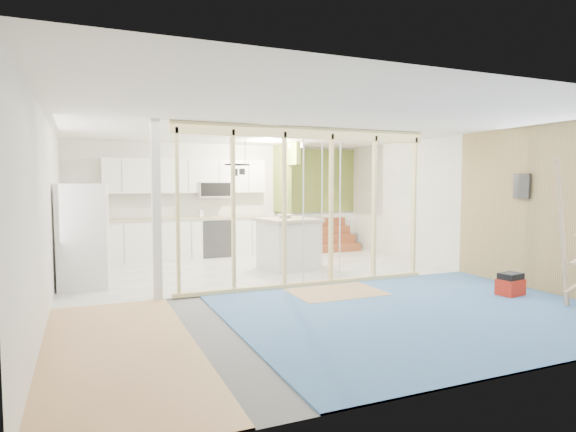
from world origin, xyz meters
name	(u,v)px	position (x,y,z in m)	size (l,w,h in m)	color
room	(291,208)	(0.00, 0.00, 1.30)	(7.01, 8.01, 2.61)	slate
floor_overlays	(294,286)	(0.07, 0.06, 0.01)	(7.00, 8.00, 0.03)	silver
stud_frame	(279,191)	(-0.22, 0.00, 1.58)	(4.66, 0.14, 2.60)	#F0DB92
base_cabinets	(159,241)	(-1.61, 3.36, 0.47)	(4.45, 2.24, 0.93)	white
upper_cabinets	(190,177)	(-0.84, 3.82, 1.82)	(3.60, 0.41, 0.85)	white
green_partition	(308,213)	(2.04, 3.66, 0.94)	(2.25, 1.51, 2.60)	olive
pot_rack	(238,167)	(-0.31, 1.89, 2.00)	(0.52, 0.52, 0.72)	black
sheathing_panel	(557,210)	(3.48, -2.00, 1.30)	(0.02, 4.00, 2.60)	tan
electrical_panel	(522,186)	(3.43, -1.40, 1.65)	(0.04, 0.30, 0.40)	#343439
ceiling_light	(295,146)	(1.40, 3.00, 2.54)	(0.32, 0.32, 0.08)	#FFEABF
fridge	(84,237)	(-3.06, 1.25, 0.84)	(0.80, 0.77, 1.69)	silver
island	(288,244)	(0.60, 1.55, 0.50)	(1.17, 1.17, 1.01)	silver
bowl	(285,216)	(0.60, 1.69, 1.05)	(0.29, 0.29, 0.07)	white
soap_bottle_a	(156,211)	(-1.61, 3.65, 1.09)	(0.12, 0.12, 0.32)	#ADB1C1
soap_bottle_b	(200,212)	(-0.65, 3.62, 1.04)	(0.10, 0.10, 0.21)	silver
toolbox	(510,285)	(2.82, -1.79, 0.17)	(0.41, 0.33, 0.35)	#B61F10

